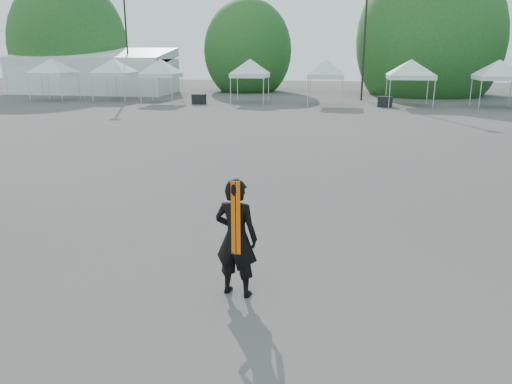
# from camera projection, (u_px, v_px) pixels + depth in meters

# --- Properties ---
(ground) EXTENTS (120.00, 120.00, 0.00)m
(ground) POSITION_uv_depth(u_px,v_px,m) (263.00, 231.00, 11.10)
(ground) COLOR #474442
(ground) RESTS_ON ground
(marquee) EXTENTS (15.00, 6.25, 4.23)m
(marquee) POSITION_uv_depth(u_px,v_px,m) (94.00, 72.00, 47.40)
(marquee) COLOR white
(marquee) RESTS_ON ground
(light_pole_west) EXTENTS (0.60, 0.25, 10.30)m
(light_pole_west) POSITION_uv_depth(u_px,v_px,m) (126.00, 30.00, 44.76)
(light_pole_west) COLOR black
(light_pole_west) RESTS_ON ground
(light_pole_east) EXTENTS (0.60, 0.25, 9.80)m
(light_pole_east) POSITION_uv_depth(u_px,v_px,m) (365.00, 30.00, 39.44)
(light_pole_east) COLOR black
(light_pole_east) RESTS_ON ground
(tree_far_w) EXTENTS (4.80, 4.80, 7.30)m
(tree_far_w) POSITION_uv_depth(u_px,v_px,m) (69.00, 45.00, 50.22)
(tree_far_w) COLOR #382314
(tree_far_w) RESTS_ON ground
(tree_mid_w) EXTENTS (4.16, 4.16, 6.33)m
(tree_mid_w) POSITION_uv_depth(u_px,v_px,m) (248.00, 51.00, 49.29)
(tree_mid_w) COLOR #382314
(tree_mid_w) RESTS_ON ground
(tree_mid_e) EXTENTS (5.12, 5.12, 7.79)m
(tree_mid_e) POSITION_uv_depth(u_px,v_px,m) (429.00, 40.00, 45.27)
(tree_mid_e) COLOR #382314
(tree_mid_e) RESTS_ON ground
(tent_a) EXTENTS (4.22, 4.22, 3.88)m
(tent_a) POSITION_uv_depth(u_px,v_px,m) (52.00, 62.00, 40.17)
(tent_a) COLOR silver
(tent_a) RESTS_ON ground
(tent_b) EXTENTS (4.17, 4.17, 3.88)m
(tent_b) POSITION_uv_depth(u_px,v_px,m) (114.00, 62.00, 40.38)
(tent_b) COLOR silver
(tent_b) RESTS_ON ground
(tent_c) EXTENTS (3.82, 3.82, 3.88)m
(tent_c) POSITION_uv_depth(u_px,v_px,m) (160.00, 62.00, 38.43)
(tent_c) COLOR silver
(tent_c) RESTS_ON ground
(tent_d) EXTENTS (3.86, 3.86, 3.88)m
(tent_d) POSITION_uv_depth(u_px,v_px,m) (250.00, 62.00, 38.26)
(tent_d) COLOR silver
(tent_d) RESTS_ON ground
(tent_e) EXTENTS (3.74, 3.74, 3.88)m
(tent_e) POSITION_uv_depth(u_px,v_px,m) (327.00, 63.00, 36.61)
(tent_e) COLOR silver
(tent_e) RESTS_ON ground
(tent_f) EXTENTS (4.56, 4.56, 3.88)m
(tent_f) POSITION_uv_depth(u_px,v_px,m) (411.00, 63.00, 35.90)
(tent_f) COLOR silver
(tent_f) RESTS_ON ground
(tent_g) EXTENTS (4.14, 4.14, 3.88)m
(tent_g) POSITION_uv_depth(u_px,v_px,m) (500.00, 63.00, 34.80)
(tent_g) COLOR silver
(tent_g) RESTS_ON ground
(man) EXTENTS (0.79, 0.60, 1.96)m
(man) POSITION_uv_depth(u_px,v_px,m) (236.00, 238.00, 7.96)
(man) COLOR black
(man) RESTS_ON ground
(crate_west) EXTENTS (0.99, 0.78, 0.75)m
(crate_west) POSITION_uv_depth(u_px,v_px,m) (199.00, 99.00, 38.02)
(crate_west) COLOR black
(crate_west) RESTS_ON ground
(crate_mid) EXTENTS (1.10, 0.93, 0.76)m
(crate_mid) POSITION_uv_depth(u_px,v_px,m) (385.00, 102.00, 35.91)
(crate_mid) COLOR black
(crate_mid) RESTS_ON ground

